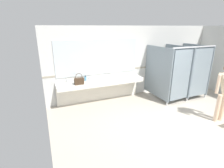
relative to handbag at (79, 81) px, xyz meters
The scene contains 9 objects.
ground_plane 3.55m from the handbag, 44.89° to the right, with size 6.98×6.30×0.10m, color #B2A899.
wall_back 2.49m from the handbag, 11.90° to the left, with size 6.98×0.12×2.62m, color silver.
wall_back_tile_band 2.46m from the handbag, 10.43° to the left, with size 6.98×0.01×0.06m, color #9E937F.
vanity_counter 0.90m from the handbag, 15.80° to the left, with size 3.04×0.57×0.94m.
mirror_panel 1.11m from the handbag, 28.53° to the left, with size 2.94×0.02×1.20m, color silver.
bathroom_stalls 3.72m from the handbag, ahead, with size 1.86×1.48×1.97m.
handbag is the anchor object (origin of this frame).
soap_dispenser 0.43m from the handbag, 47.84° to the left, with size 0.07×0.07×0.18m.
floor_drain_cover 4.10m from the handbag, 35.78° to the right, with size 0.14×0.14×0.01m, color #B7BABF.
Camera 1 is at (-3.45, -2.81, 2.58)m, focal length 27.50 mm.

